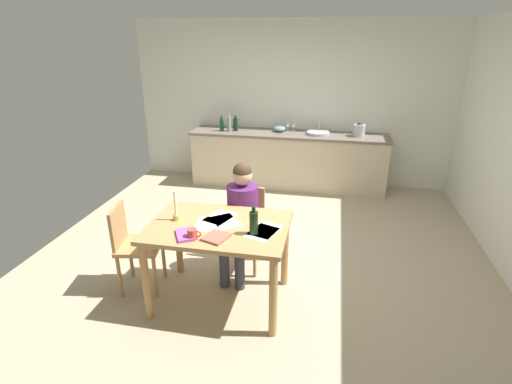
{
  "coord_description": "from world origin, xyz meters",
  "views": [
    {
      "loc": [
        0.69,
        -3.87,
        2.37
      ],
      "look_at": [
        -0.04,
        -0.2,
        0.85
      ],
      "focal_mm": 27.38,
      "sensor_mm": 36.0,
      "label": 1
    }
  ],
  "objects_px": {
    "person_seated": "(241,213)",
    "bottle_vinegar": "(229,124)",
    "chair_at_table": "(245,224)",
    "wine_glass_near_sink": "(294,124)",
    "book_magazine": "(216,237)",
    "wine_glass_by_kettle": "(288,124)",
    "sink_unit": "(318,133)",
    "wine_bottle_on_table": "(254,222)",
    "book_cookery": "(185,235)",
    "bottle_oil": "(222,124)",
    "dining_table": "(219,237)",
    "candlestick": "(176,212)",
    "bottle_wine_red": "(236,124)",
    "stovetop_kettle": "(359,130)",
    "chair_side_empty": "(133,243)",
    "coffee_mug": "(193,234)",
    "mixing_bowl": "(280,129)"
  },
  "relations": [
    {
      "from": "book_magazine",
      "to": "wine_bottle_on_table",
      "type": "xyz_separation_m",
      "value": [
        0.29,
        0.14,
        0.1
      ]
    },
    {
      "from": "dining_table",
      "to": "stovetop_kettle",
      "type": "height_order",
      "value": "stovetop_kettle"
    },
    {
      "from": "book_magazine",
      "to": "wine_glass_by_kettle",
      "type": "relative_size",
      "value": 1.33
    },
    {
      "from": "coffee_mug",
      "to": "mixing_bowl",
      "type": "distance_m",
      "value": 3.5
    },
    {
      "from": "chair_side_empty",
      "to": "sink_unit",
      "type": "relative_size",
      "value": 2.43
    },
    {
      "from": "bottle_vinegar",
      "to": "wine_glass_near_sink",
      "type": "distance_m",
      "value": 1.04
    },
    {
      "from": "person_seated",
      "to": "wine_glass_near_sink",
      "type": "relative_size",
      "value": 7.76
    },
    {
      "from": "wine_bottle_on_table",
      "to": "wine_glass_by_kettle",
      "type": "height_order",
      "value": "wine_glass_by_kettle"
    },
    {
      "from": "person_seated",
      "to": "stovetop_kettle",
      "type": "bearing_deg",
      "value": 64.45
    },
    {
      "from": "book_cookery",
      "to": "bottle_oil",
      "type": "bearing_deg",
      "value": 72.13
    },
    {
      "from": "wine_glass_near_sink",
      "to": "bottle_oil",
      "type": "bearing_deg",
      "value": -169.43
    },
    {
      "from": "person_seated",
      "to": "wine_bottle_on_table",
      "type": "bearing_deg",
      "value": -67.21
    },
    {
      "from": "wine_glass_by_kettle",
      "to": "dining_table",
      "type": "bearing_deg",
      "value": -93.55
    },
    {
      "from": "chair_side_empty",
      "to": "candlestick",
      "type": "xyz_separation_m",
      "value": [
        0.48,
        -0.01,
        0.38
      ]
    },
    {
      "from": "dining_table",
      "to": "wine_glass_near_sink",
      "type": "height_order",
      "value": "wine_glass_near_sink"
    },
    {
      "from": "bottle_oil",
      "to": "wine_glass_by_kettle",
      "type": "relative_size",
      "value": 1.61
    },
    {
      "from": "person_seated",
      "to": "wine_glass_by_kettle",
      "type": "bearing_deg",
      "value": 87.38
    },
    {
      "from": "wine_glass_near_sink",
      "to": "candlestick",
      "type": "bearing_deg",
      "value": -102.18
    },
    {
      "from": "dining_table",
      "to": "chair_side_empty",
      "type": "xyz_separation_m",
      "value": [
        -0.88,
        0.04,
        -0.18
      ]
    },
    {
      "from": "wine_bottle_on_table",
      "to": "bottle_oil",
      "type": "xyz_separation_m",
      "value": [
        -1.18,
        3.18,
        0.1
      ]
    },
    {
      "from": "chair_at_table",
      "to": "wine_glass_by_kettle",
      "type": "bearing_deg",
      "value": 87.44
    },
    {
      "from": "sink_unit",
      "to": "bottle_vinegar",
      "type": "xyz_separation_m",
      "value": [
        -1.43,
        -0.07,
        0.1
      ]
    },
    {
      "from": "person_seated",
      "to": "bottle_wine_red",
      "type": "height_order",
      "value": "person_seated"
    },
    {
      "from": "chair_at_table",
      "to": "wine_glass_near_sink",
      "type": "height_order",
      "value": "wine_glass_near_sink"
    },
    {
      "from": "bottle_wine_red",
      "to": "wine_glass_by_kettle",
      "type": "bearing_deg",
      "value": 10.91
    },
    {
      "from": "dining_table",
      "to": "mixing_bowl",
      "type": "distance_m",
      "value": 3.22
    },
    {
      "from": "book_cookery",
      "to": "bottle_vinegar",
      "type": "xyz_separation_m",
      "value": [
        -0.5,
        3.33,
        0.21
      ]
    },
    {
      "from": "dining_table",
      "to": "chair_at_table",
      "type": "xyz_separation_m",
      "value": [
        0.09,
        0.67,
        -0.19
      ]
    },
    {
      "from": "bottle_vinegar",
      "to": "stovetop_kettle",
      "type": "relative_size",
      "value": 1.31
    },
    {
      "from": "dining_table",
      "to": "chair_at_table",
      "type": "bearing_deg",
      "value": 82.65
    },
    {
      "from": "coffee_mug",
      "to": "wine_glass_near_sink",
      "type": "height_order",
      "value": "wine_glass_near_sink"
    },
    {
      "from": "book_magazine",
      "to": "wine_glass_by_kettle",
      "type": "height_order",
      "value": "wine_glass_by_kettle"
    },
    {
      "from": "person_seated",
      "to": "book_cookery",
      "type": "relative_size",
      "value": 5.22
    },
    {
      "from": "mixing_bowl",
      "to": "book_cookery",
      "type": "bearing_deg",
      "value": -95.04
    },
    {
      "from": "mixing_bowl",
      "to": "wine_glass_by_kettle",
      "type": "bearing_deg",
      "value": 35.84
    },
    {
      "from": "sink_unit",
      "to": "wine_glass_by_kettle",
      "type": "xyz_separation_m",
      "value": [
        -0.5,
        0.15,
        0.09
      ]
    },
    {
      "from": "wine_glass_near_sink",
      "to": "sink_unit",
      "type": "bearing_deg",
      "value": -19.86
    },
    {
      "from": "chair_side_empty",
      "to": "wine_bottle_on_table",
      "type": "xyz_separation_m",
      "value": [
        1.22,
        -0.14,
        0.41
      ]
    },
    {
      "from": "stovetop_kettle",
      "to": "person_seated",
      "type": "bearing_deg",
      "value": -115.55
    },
    {
      "from": "book_cookery",
      "to": "bottle_oil",
      "type": "xyz_separation_m",
      "value": [
        -0.63,
        3.33,
        0.2
      ]
    },
    {
      "from": "chair_side_empty",
      "to": "wine_glass_by_kettle",
      "type": "height_order",
      "value": "wine_glass_by_kettle"
    },
    {
      "from": "dining_table",
      "to": "coffee_mug",
      "type": "height_order",
      "value": "coffee_mug"
    },
    {
      "from": "book_magazine",
      "to": "stovetop_kettle",
      "type": "xyz_separation_m",
      "value": [
        1.28,
        3.38,
        0.19
      ]
    },
    {
      "from": "dining_table",
      "to": "mixing_bowl",
      "type": "height_order",
      "value": "mixing_bowl"
    },
    {
      "from": "bottle_vinegar",
      "to": "bottle_wine_red",
      "type": "relative_size",
      "value": 1.19
    },
    {
      "from": "wine_bottle_on_table",
      "to": "bottle_wine_red",
      "type": "distance_m",
      "value": 3.37
    },
    {
      "from": "person_seated",
      "to": "book_cookery",
      "type": "xyz_separation_m",
      "value": [
        -0.3,
        -0.78,
        0.13
      ]
    },
    {
      "from": "dining_table",
      "to": "sink_unit",
      "type": "relative_size",
      "value": 3.43
    },
    {
      "from": "coffee_mug",
      "to": "wine_bottle_on_table",
      "type": "relative_size",
      "value": 0.47
    },
    {
      "from": "person_seated",
      "to": "bottle_vinegar",
      "type": "relative_size",
      "value": 4.13
    }
  ]
}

